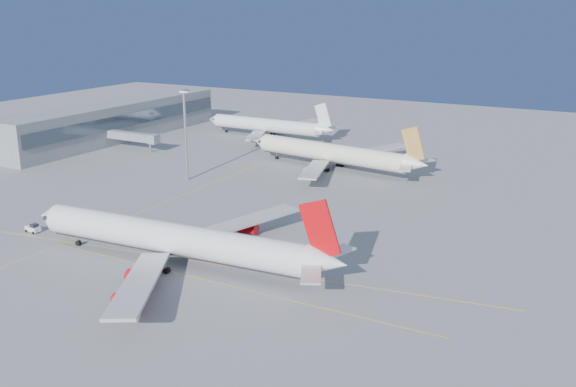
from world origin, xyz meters
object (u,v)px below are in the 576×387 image
object	(u,v)px
airliner_third	(269,126)
pushback_tug	(33,228)
airliner_virgin	(178,240)
airliner_etihad	(334,153)
light_mast	(185,127)

from	to	relation	value
airliner_third	pushback_tug	distance (m)	129.48
airliner_third	airliner_virgin	bearing A→B (deg)	-66.52
airliner_virgin	airliner_etihad	bearing A→B (deg)	90.18
airliner_etihad	airliner_third	distance (m)	60.03
light_mast	airliner_etihad	bearing A→B (deg)	45.06
airliner_etihad	pushback_tug	distance (m)	99.34
pushback_tug	light_mast	distance (m)	59.33
airliner_third	pushback_tug	world-z (taller)	airliner_third
airliner_virgin	pushback_tug	xyz separation A→B (m)	(-43.69, -0.38, -4.65)
airliner_virgin	pushback_tug	size ratio (longest dim) A/B	19.52
airliner_third	light_mast	distance (m)	73.95
pushback_tug	airliner_third	bearing A→B (deg)	97.79
airliner_virgin	airliner_etihad	xyz separation A→B (m)	(-6.17, 91.50, -0.22)
airliner_virgin	airliner_third	xyz separation A→B (m)	(-53.30, 128.68, -0.70)
airliner_virgin	airliner_etihad	world-z (taller)	airliner_virgin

